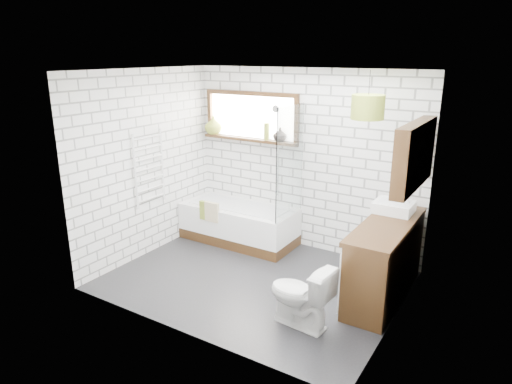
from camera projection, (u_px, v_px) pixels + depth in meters
The scene contains 22 objects.
floor at pixel (254, 280), 5.62m from camera, with size 3.40×2.60×0.01m, color black.
ceiling at pixel (254, 70), 4.88m from camera, with size 3.40×2.60×0.01m, color white.
wall_back at pixel (304, 161), 6.31m from camera, with size 3.40×0.01×2.50m, color white.
wall_front at pixel (179, 216), 4.19m from camera, with size 3.40×0.01×2.50m, color white.
wall_left at pixel (146, 164), 6.11m from camera, with size 0.01×2.60×2.50m, color white.
wall_right at pixel (404, 208), 4.39m from camera, with size 0.01×2.60×2.50m, color white.
window at pixel (250, 117), 6.54m from camera, with size 1.52×0.16×0.68m, color black.
towel_radiator at pixel (149, 168), 6.10m from camera, with size 0.06×0.52×1.00m, color white.
mirror_cabinet at pixel (414, 155), 4.80m from camera, with size 0.16×1.20×0.70m, color black.
shower_riser at pixel (277, 151), 6.45m from camera, with size 0.02×0.02×1.30m, color silver.
bathtub at pixel (239, 223), 6.72m from camera, with size 1.68×0.74×0.54m, color white.
shower_screen at pixel (290, 163), 6.00m from camera, with size 0.02×0.72×1.50m, color white.
towel_green at pixel (206, 211), 6.50m from camera, with size 0.20×0.05×0.27m, color olive.
towel_beige at pixel (212, 212), 6.45m from camera, with size 0.22×0.05×0.28m, color tan.
vanity at pixel (385, 260), 5.13m from camera, with size 0.50×1.55×0.89m, color black.
basin at pixel (394, 207), 5.34m from camera, with size 0.44×0.38×0.13m, color white.
tap at pixel (408, 204), 5.24m from camera, with size 0.03×0.03×0.16m, color silver.
toilet at pixel (300, 295), 4.61m from camera, with size 0.67×0.38×0.68m, color white.
vase_olive at pixel (213, 126), 6.90m from camera, with size 0.26×0.26×0.27m, color olive.
vase_dark at pixel (280, 136), 6.33m from camera, with size 0.19×0.19×0.19m, color black.
bottle at pixel (266, 133), 6.43m from camera, with size 0.08×0.08×0.24m, color olive.
pendant at pixel (368, 107), 5.11m from camera, with size 0.37×0.37×0.27m, color olive.
Camera 1 is at (2.68, -4.28, 2.69)m, focal length 32.00 mm.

